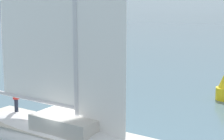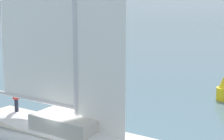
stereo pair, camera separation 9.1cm
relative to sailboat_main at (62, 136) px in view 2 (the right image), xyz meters
name	(u,v)px [view 2 (the right image)]	position (x,y,z in m)	size (l,w,h in m)	color
sailboat_main	(62,136)	(0.00, 0.00, 0.00)	(12.28, 6.72, 16.24)	silver
sailboat_moored_mid_channel	(78,47)	(-27.16, 18.40, -0.45)	(6.18, 6.32, 9.50)	#194C47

